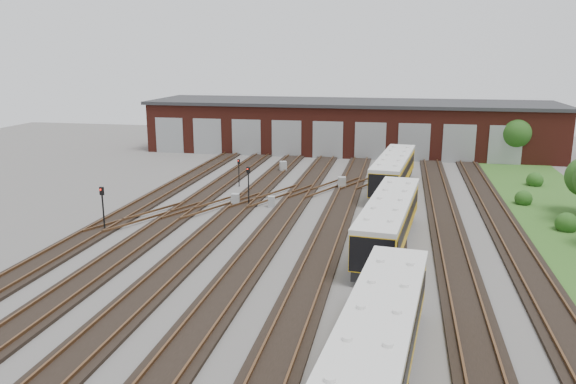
# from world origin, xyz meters

# --- Properties ---
(ground) EXTENTS (120.00, 120.00, 0.00)m
(ground) POSITION_xyz_m (0.00, 0.00, 0.00)
(ground) COLOR #494643
(ground) RESTS_ON ground
(track_network) EXTENTS (30.40, 70.00, 0.33)m
(track_network) POSITION_xyz_m (-0.17, 0.59, 0.11)
(track_network) COLOR black
(track_network) RESTS_ON ground
(maintenance_shed) EXTENTS (51.00, 12.50, 6.35)m
(maintenance_shed) POSITION_xyz_m (-0.01, 39.97, 3.20)
(maintenance_shed) COLOR #531D14
(maintenance_shed) RESTS_ON ground
(grass_verge) EXTENTS (8.00, 55.00, 0.05)m
(grass_verge) POSITION_xyz_m (19.00, 10.00, 0.03)
(grass_verge) COLOR #224C19
(grass_verge) RESTS_ON ground
(metro_train) EXTENTS (3.93, 46.05, 2.87)m
(metro_train) POSITION_xyz_m (6.00, 2.88, 1.80)
(metro_train) COLOR black
(metro_train) RESTS_ON ground
(signal_mast_0) EXTENTS (0.32, 0.30, 3.20)m
(signal_mast_0) POSITION_xyz_m (-13.54, 2.46, 2.07)
(signal_mast_0) COLOR black
(signal_mast_0) RESTS_ON ground
(signal_mast_1) EXTENTS (0.25, 0.24, 2.61)m
(signal_mast_1) POSITION_xyz_m (-8.17, 17.56, 1.69)
(signal_mast_1) COLOR black
(signal_mast_1) RESTS_ON ground
(signal_mast_2) EXTENTS (0.30, 0.28, 3.28)m
(signal_mast_2) POSITION_xyz_m (-5.41, 10.90, 2.09)
(signal_mast_2) COLOR black
(signal_mast_2) RESTS_ON ground
(signal_mast_3) EXTENTS (0.26, 0.24, 2.57)m
(signal_mast_3) POSITION_xyz_m (4.59, 20.94, 1.67)
(signal_mast_3) COLOR black
(signal_mast_3) RESTS_ON ground
(relay_cabinet_0) EXTENTS (0.69, 0.59, 1.06)m
(relay_cabinet_0) POSITION_xyz_m (-6.50, 10.74, 0.53)
(relay_cabinet_0) COLOR #949799
(relay_cabinet_0) RESTS_ON ground
(relay_cabinet_1) EXTENTS (0.86, 0.80, 1.14)m
(relay_cabinet_1) POSITION_xyz_m (-5.53, 25.05, 0.57)
(relay_cabinet_1) COLOR #949799
(relay_cabinet_1) RESTS_ON ground
(relay_cabinet_2) EXTENTS (0.64, 0.58, 0.90)m
(relay_cabinet_2) POSITION_xyz_m (-3.56, 11.10, 0.45)
(relay_cabinet_2) COLOR #949799
(relay_cabinet_2) RESTS_ON ground
(relay_cabinet_3) EXTENTS (0.80, 0.71, 1.14)m
(relay_cabinet_3) POSITION_xyz_m (1.37, 18.49, 0.57)
(relay_cabinet_3) COLOR #949799
(relay_cabinet_3) RESTS_ON ground
(relay_cabinet_4) EXTENTS (0.69, 0.59, 1.07)m
(relay_cabinet_4) POSITION_xyz_m (6.01, 20.27, 0.54)
(relay_cabinet_4) COLOR #949799
(relay_cabinet_4) RESTS_ON ground
(tree_0) EXTENTS (3.74, 3.74, 6.19)m
(tree_0) POSITION_xyz_m (19.14, 35.00, 3.98)
(tree_0) COLOR #322616
(tree_0) RESTS_ON ground
(bush_0) EXTENTS (1.55, 1.55, 1.55)m
(bush_0) POSITION_xyz_m (18.16, 9.02, 0.77)
(bush_0) COLOR #1C4313
(bush_0) RESTS_ON ground
(bush_1) EXTENTS (1.41, 1.41, 1.41)m
(bush_1) POSITION_xyz_m (16.65, 16.00, 0.70)
(bush_1) COLOR #1C4313
(bush_1) RESTS_ON ground
(bush_2) EXTENTS (1.54, 1.54, 1.54)m
(bush_2) POSITION_xyz_m (19.07, 23.40, 0.77)
(bush_2) COLOR #1C4313
(bush_2) RESTS_ON ground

